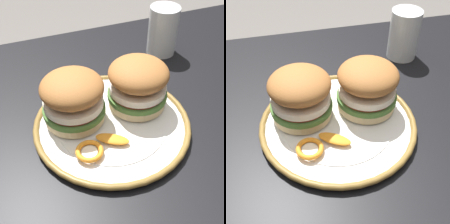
# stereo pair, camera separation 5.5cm
# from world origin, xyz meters

# --- Properties ---
(dining_table) EXTENTS (1.32, 0.85, 0.78)m
(dining_table) POSITION_xyz_m (0.00, 0.00, 0.67)
(dining_table) COLOR black
(dining_table) RESTS_ON ground
(dinner_plate) EXTENTS (0.30, 0.30, 0.02)m
(dinner_plate) POSITION_xyz_m (-0.05, -0.02, 0.79)
(dinner_plate) COLOR white
(dinner_plate) RESTS_ON dining_table
(sandwich_half_left) EXTENTS (0.12, 0.12, 0.10)m
(sandwich_half_left) POSITION_xyz_m (0.02, -0.06, 0.85)
(sandwich_half_left) COLOR beige
(sandwich_half_left) RESTS_ON dinner_plate
(sandwich_half_right) EXTENTS (0.13, 0.13, 0.10)m
(sandwich_half_right) POSITION_xyz_m (-0.11, -0.05, 0.85)
(sandwich_half_right) COLOR beige
(sandwich_half_right) RESTS_ON dinner_plate
(orange_peel_curled) EXTENTS (0.06, 0.06, 0.01)m
(orange_peel_curled) POSITION_xyz_m (0.02, 0.04, 0.80)
(orange_peel_curled) COLOR orange
(orange_peel_curled) RESTS_ON dinner_plate
(orange_peel_strip_long) EXTENTS (0.07, 0.05, 0.01)m
(orange_peel_strip_long) POSITION_xyz_m (-0.03, 0.03, 0.80)
(orange_peel_strip_long) COLOR orange
(orange_peel_strip_long) RESTS_ON dinner_plate
(drinking_glass) EXTENTS (0.07, 0.07, 0.12)m
(drinking_glass) POSITION_xyz_m (-0.27, -0.24, 0.83)
(drinking_glass) COLOR white
(drinking_glass) RESTS_ON dining_table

